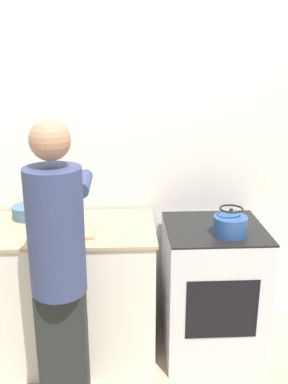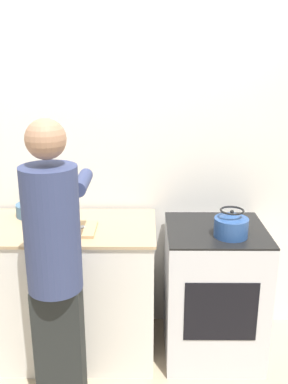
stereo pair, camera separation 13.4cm
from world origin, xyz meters
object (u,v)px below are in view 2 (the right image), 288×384
at_px(cutting_board, 71,229).
at_px(kettle, 231,225).
at_px(oven, 213,291).
at_px(bowl_prep, 31,210).
at_px(knife, 64,230).
at_px(person, 55,263).

height_order(cutting_board, kettle, kettle).
relative_size(oven, kettle, 4.38).
relative_size(cutting_board, bowl_prep, 1.53).
bearing_deg(kettle, oven, 119.07).
bearing_deg(knife, kettle, -25.56).
distance_m(cutting_board, knife, 0.05).
bearing_deg(knife, oven, -18.44).
relative_size(person, bowl_prep, 8.37).
bearing_deg(oven, kettle, -60.93).
height_order(oven, bowl_prep, bowl_prep).
distance_m(person, cutting_board, 0.43).
relative_size(person, cutting_board, 5.48).
distance_m(cutting_board, bowl_prep, 0.40).
distance_m(kettle, bowl_prep, 1.30).
bearing_deg(kettle, person, -157.92).
xyz_separation_m(oven, knife, (-0.93, -0.12, 0.48)).
bearing_deg(person, cutting_board, 88.51).
bearing_deg(knife, person, -112.03).
bearing_deg(person, oven, 29.38).
bearing_deg(person, kettle, 22.08).
height_order(cutting_board, knife, knife).
relative_size(person, knife, 7.06).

